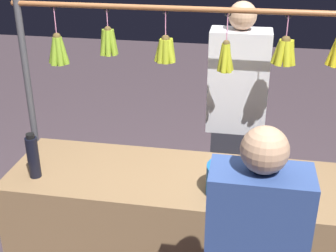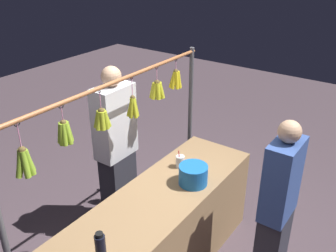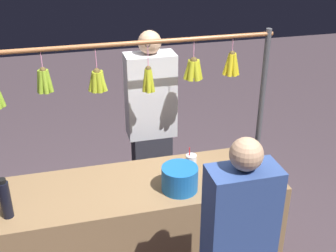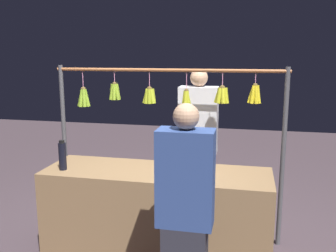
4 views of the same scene
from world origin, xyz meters
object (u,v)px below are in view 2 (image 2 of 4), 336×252
Objects in this scene: blue_bucket at (193,175)px; water_bottle at (101,251)px; vendor_person at (116,152)px; drink_cup at (180,161)px; customer_person at (277,211)px.

water_bottle is at bearing 0.82° from blue_bucket.
water_bottle reaches higher than blue_bucket.
vendor_person is at bearing -141.14° from water_bottle.
drink_cup is at bearing -168.72° from water_bottle.
drink_cup is (-1.24, -0.25, -0.07)m from water_bottle.
vendor_person reaches higher than drink_cup.
drink_cup is at bearing -123.12° from blue_bucket.
blue_bucket is at bearing 90.14° from vendor_person.
drink_cup is 0.65m from vendor_person.
customer_person reaches higher than blue_bucket.
water_bottle is at bearing -28.98° from customer_person.
customer_person is at bearing 88.41° from drink_cup.
water_bottle is 0.16× the size of vendor_person.
customer_person is (0.03, 0.92, -0.11)m from drink_cup.
drink_cup is at bearing 103.71° from vendor_person.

